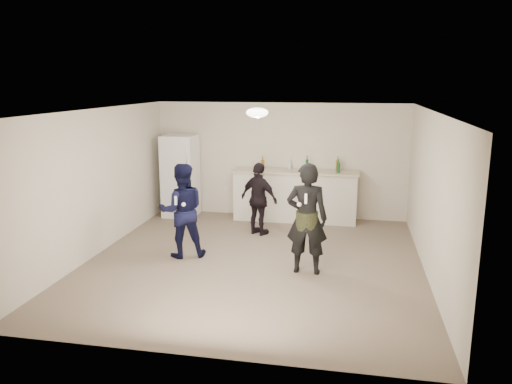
% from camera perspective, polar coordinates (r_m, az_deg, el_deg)
% --- Properties ---
extents(floor, '(6.00, 6.00, 0.00)m').
position_cam_1_polar(floor, '(8.41, -0.26, -7.96)').
color(floor, '#6B5B4C').
rests_on(floor, ground).
extents(ceiling, '(6.00, 6.00, 0.00)m').
position_cam_1_polar(ceiling, '(7.89, -0.28, 9.30)').
color(ceiling, silver).
rests_on(ceiling, wall_back).
extents(wall_back, '(6.00, 0.00, 6.00)m').
position_cam_1_polar(wall_back, '(10.97, 2.78, 3.64)').
color(wall_back, beige).
rests_on(wall_back, floor).
extents(wall_front, '(6.00, 0.00, 6.00)m').
position_cam_1_polar(wall_front, '(5.25, -6.66, -6.41)').
color(wall_front, beige).
rests_on(wall_front, floor).
extents(wall_left, '(0.00, 6.00, 6.00)m').
position_cam_1_polar(wall_left, '(9.00, -17.72, 1.07)').
color(wall_left, beige).
rests_on(wall_left, floor).
extents(wall_right, '(0.00, 6.00, 6.00)m').
position_cam_1_polar(wall_right, '(8.01, 19.42, -0.42)').
color(wall_right, beige).
rests_on(wall_right, floor).
extents(counter, '(2.60, 0.56, 1.05)m').
position_cam_1_polar(counter, '(10.74, 4.48, -0.52)').
color(counter, beige).
rests_on(counter, floor).
extents(counter_top, '(2.68, 0.64, 0.04)m').
position_cam_1_polar(counter_top, '(10.63, 4.53, 2.34)').
color(counter_top, beige).
rests_on(counter_top, counter).
extents(fridge, '(0.70, 0.70, 1.80)m').
position_cam_1_polar(fridge, '(11.16, -8.62, 1.84)').
color(fridge, white).
rests_on(fridge, floor).
extents(fridge_handle, '(0.02, 0.02, 0.60)m').
position_cam_1_polar(fridge_handle, '(10.66, -7.93, 3.54)').
color(fridge_handle, silver).
rests_on(fridge_handle, fridge).
extents(ceiling_dome, '(0.36, 0.36, 0.16)m').
position_cam_1_polar(ceiling_dome, '(8.19, 0.13, 9.07)').
color(ceiling_dome, white).
rests_on(ceiling_dome, ceiling).
extents(shaker, '(0.08, 0.08, 0.17)m').
position_cam_1_polar(shaker, '(10.69, 0.43, 3.01)').
color(shaker, silver).
rests_on(shaker, counter_top).
extents(man, '(0.96, 0.86, 1.61)m').
position_cam_1_polar(man, '(8.54, -8.46, -2.11)').
color(man, '#0E103A').
rests_on(man, floor).
extents(woman, '(0.64, 0.43, 1.75)m').
position_cam_1_polar(woman, '(7.74, 5.83, -3.04)').
color(woman, black).
rests_on(woman, floor).
extents(camo_shorts, '(0.34, 0.34, 0.28)m').
position_cam_1_polar(camo_shorts, '(7.75, 5.83, -3.23)').
color(camo_shorts, '#333B1A').
rests_on(camo_shorts, woman).
extents(spectator, '(0.90, 0.69, 1.42)m').
position_cam_1_polar(spectator, '(9.67, 0.35, -0.82)').
color(spectator, black).
rests_on(spectator, floor).
extents(remote_man, '(0.04, 0.04, 0.15)m').
position_cam_1_polar(remote_man, '(8.22, -9.15, -0.96)').
color(remote_man, white).
rests_on(remote_man, man).
extents(nunchuk_man, '(0.07, 0.07, 0.07)m').
position_cam_1_polar(nunchuk_man, '(8.23, -8.28, -1.42)').
color(nunchuk_man, white).
rests_on(nunchuk_man, man).
extents(remote_woman, '(0.04, 0.04, 0.15)m').
position_cam_1_polar(remote_woman, '(7.41, 5.72, -0.77)').
color(remote_woman, white).
rests_on(remote_woman, woman).
extents(nunchuk_woman, '(0.07, 0.07, 0.07)m').
position_cam_1_polar(nunchuk_woman, '(7.47, 4.96, -1.43)').
color(nunchuk_woman, white).
rests_on(nunchuk_woman, woman).
extents(bottle_cluster, '(1.69, 0.29, 0.25)m').
position_cam_1_polar(bottle_cluster, '(10.63, 5.93, 3.01)').
color(bottle_cluster, '#113E1F').
rests_on(bottle_cluster, counter_top).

